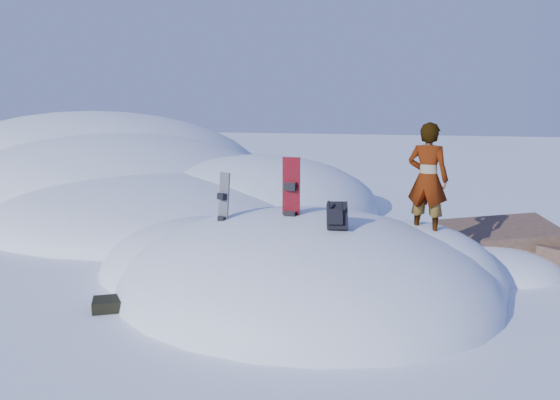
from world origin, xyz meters
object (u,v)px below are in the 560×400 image
(snowboard_red, at_px, (291,204))
(person, at_px, (428,179))
(backpack, at_px, (337,217))
(snowboard_dark, at_px, (223,210))

(snowboard_red, height_order, person, person)
(person, bearing_deg, backpack, 63.28)
(snowboard_dark, distance_m, backpack, 2.18)
(snowboard_red, height_order, backpack, snowboard_red)
(snowboard_red, relative_size, snowboard_dark, 1.20)
(backpack, bearing_deg, person, 31.05)
(backpack, bearing_deg, snowboard_red, 135.70)
(snowboard_dark, bearing_deg, backpack, 19.15)
(person, bearing_deg, snowboard_red, 39.18)
(snowboard_red, bearing_deg, snowboard_dark, -173.25)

